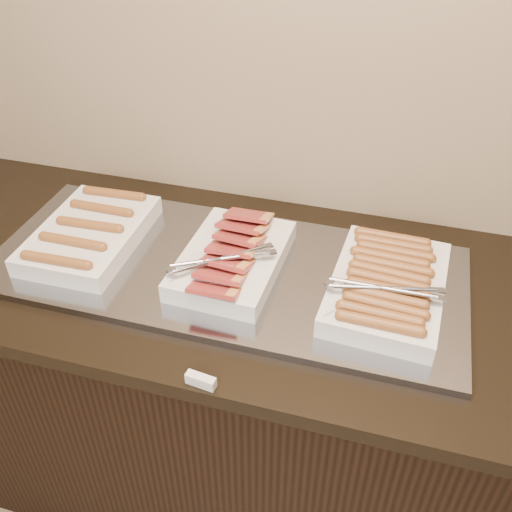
# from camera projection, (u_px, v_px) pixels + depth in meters

# --- Properties ---
(counter) EXTENTS (2.06, 0.76, 0.90)m
(counter) POSITION_uv_depth(u_px,v_px,m) (238.00, 388.00, 1.73)
(counter) COLOR black
(counter) RESTS_ON ground
(warming_tray) EXTENTS (1.20, 0.50, 0.02)m
(warming_tray) POSITION_uv_depth(u_px,v_px,m) (225.00, 269.00, 1.45)
(warming_tray) COLOR gray
(warming_tray) RESTS_ON counter
(dish_left) EXTENTS (0.25, 0.38, 0.07)m
(dish_left) POSITION_uv_depth(u_px,v_px,m) (90.00, 233.00, 1.51)
(dish_left) COLOR silver
(dish_left) RESTS_ON warming_tray
(dish_center) EXTENTS (0.26, 0.37, 0.09)m
(dish_center) POSITION_uv_depth(u_px,v_px,m) (232.00, 258.00, 1.42)
(dish_center) COLOR silver
(dish_center) RESTS_ON warming_tray
(dish_right) EXTENTS (0.28, 0.40, 0.08)m
(dish_right) POSITION_uv_depth(u_px,v_px,m) (387.00, 285.00, 1.34)
(dish_right) COLOR silver
(dish_right) RESTS_ON warming_tray
(label_holder) EXTENTS (0.07, 0.03, 0.03)m
(label_holder) POSITION_uv_depth(u_px,v_px,m) (201.00, 381.00, 1.16)
(label_holder) COLOR silver
(label_holder) RESTS_ON counter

